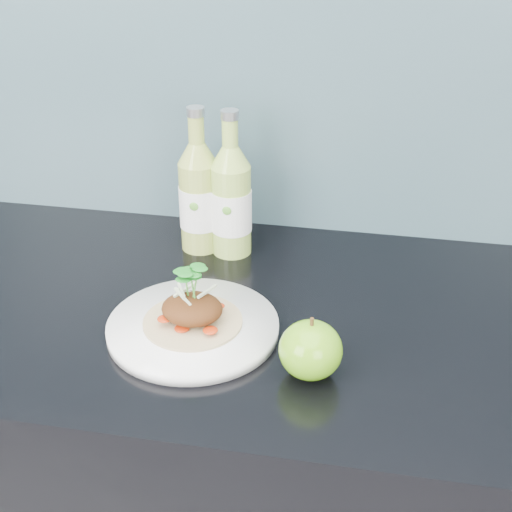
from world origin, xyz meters
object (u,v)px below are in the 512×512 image
object	(u,v)px
green_apple	(311,350)
cider_bottle_right	(231,201)
cider_bottle_left	(199,197)
dinner_plate	(193,327)

from	to	relation	value
green_apple	cider_bottle_right	world-z (taller)	cider_bottle_right
cider_bottle_left	cider_bottle_right	world-z (taller)	same
dinner_plate	green_apple	xyz separation A→B (m)	(0.18, -0.06, 0.03)
green_apple	cider_bottle_right	size ratio (longest dim) A/B	0.40
dinner_plate	cider_bottle_left	distance (m)	0.27
green_apple	cider_bottle_left	world-z (taller)	cider_bottle_left
cider_bottle_left	cider_bottle_right	distance (m)	0.06
dinner_plate	green_apple	bearing A→B (deg)	-20.00
cider_bottle_left	cider_bottle_right	size ratio (longest dim) A/B	1.00
green_apple	cider_bottle_right	bearing A→B (deg)	119.11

